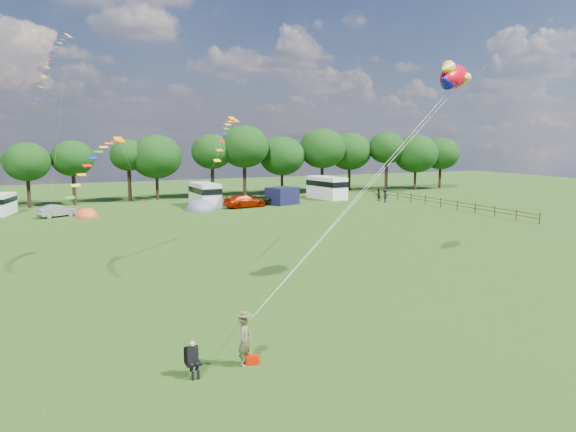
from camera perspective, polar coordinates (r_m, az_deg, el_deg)
name	(u,v)px	position (r m, az deg, el deg)	size (l,w,h in m)	color
ground_plane	(357,321)	(27.21, 7.07, -10.55)	(180.00, 180.00, 0.00)	black
tree_line	(183,153)	(79.26, -10.60, 6.26)	(102.98, 10.98, 10.27)	black
fence	(433,200)	(72.97, 14.50, 1.55)	(0.12, 33.12, 1.20)	#472D19
car_b	(57,211)	(65.95, -22.39, 0.50)	(1.43, 3.82, 1.35)	gray
car_c	(245,201)	(69.21, -4.43, 1.51)	(2.20, 5.24, 1.57)	#8D1600
car_d	(258,199)	(72.15, -3.06, 1.72)	(2.32, 5.12, 1.40)	black
campervan_b	(1,203)	(70.46, -27.11, 1.15)	(3.20, 5.13, 2.34)	white
campervan_c	(205,194)	(70.95, -8.44, 2.25)	(2.74, 6.03, 2.92)	silver
campervan_d	(327,187)	(78.93, 3.96, 2.97)	(3.65, 6.66, 3.10)	white
tent_orange	(87,217)	(64.62, -19.77, -0.09)	(2.53, 2.77, 1.98)	#D34921
tent_greyblue	(200,210)	(67.08, -8.89, 0.57)	(3.51, 3.84, 2.61)	slate
awning_navy	(282,196)	(72.25, -0.60, 2.07)	(3.53, 2.87, 2.20)	#131434
kite_flyer	(245,340)	(21.92, -4.39, -12.48)	(0.71, 0.47, 1.95)	brown
camp_chair	(192,355)	(21.32, -9.70, -13.71)	(0.54, 0.54, 1.33)	#99999E
kite_bag	(252,360)	(22.25, -3.70, -14.37)	(0.49, 0.33, 0.35)	red
fish_kite	(452,76)	(35.22, 16.35, 13.48)	(3.84, 2.86, 2.07)	red
streamer_kite_a	(56,54)	(49.51, -22.51, 14.93)	(3.27, 5.55, 5.74)	gold
streamer_kite_b	(100,156)	(39.66, -18.57, 5.78)	(4.38, 4.65, 3.83)	orange
streamer_kite_c	(227,130)	(36.27, -6.19, 8.65)	(3.19, 4.93, 2.81)	#FFAB00
walker_a	(378,195)	(77.09, 9.13, 2.16)	(0.83, 0.51, 1.70)	black
walker_b	(385,196)	(75.41, 9.80, 2.04)	(1.16, 0.54, 1.79)	black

